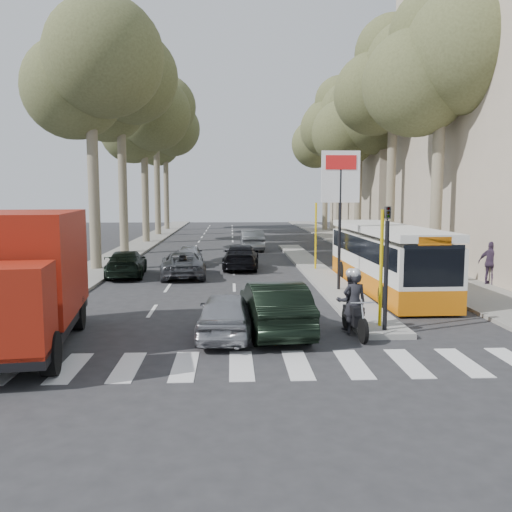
% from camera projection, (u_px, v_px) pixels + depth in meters
% --- Properties ---
extents(ground, '(120.00, 120.00, 0.00)m').
position_uv_depth(ground, '(265.00, 324.00, 16.47)').
color(ground, '#28282B').
rests_on(ground, ground).
extents(sidewalk_right, '(3.20, 70.00, 0.12)m').
position_uv_depth(sidewalk_right, '(356.00, 245.00, 41.66)').
color(sidewalk_right, gray).
rests_on(sidewalk_right, ground).
extents(median_left, '(2.40, 64.00, 0.12)m').
position_uv_depth(median_left, '(145.00, 242.00, 43.88)').
color(median_left, gray).
rests_on(median_left, ground).
extents(traffic_island, '(1.50, 26.00, 0.16)m').
position_uv_depth(traffic_island, '(315.00, 270.00, 27.52)').
color(traffic_island, gray).
rests_on(traffic_island, ground).
extents(building_far, '(11.00, 20.00, 16.00)m').
position_uv_depth(building_far, '(409.00, 150.00, 50.01)').
color(building_far, '#B7A88E').
rests_on(building_far, ground).
extents(billboard, '(1.50, 12.10, 5.60)m').
position_uv_depth(billboard, '(340.00, 200.00, 21.15)').
color(billboard, yellow).
rests_on(billboard, ground).
extents(traffic_light_island, '(0.16, 0.41, 3.60)m').
position_uv_depth(traffic_light_island, '(387.00, 247.00, 14.84)').
color(traffic_light_island, black).
rests_on(traffic_light_island, ground).
extents(tree_l_a, '(7.40, 7.20, 14.10)m').
position_uv_depth(tree_l_a, '(93.00, 64.00, 26.94)').
color(tree_l_a, '#6B604C').
rests_on(tree_l_a, ground).
extents(tree_l_b, '(7.40, 7.20, 14.88)m').
position_uv_depth(tree_l_b, '(122.00, 82.00, 34.80)').
color(tree_l_b, '#6B604C').
rests_on(tree_l_b, ground).
extents(tree_l_c, '(7.40, 7.20, 13.71)m').
position_uv_depth(tree_l_c, '(145.00, 117.00, 42.87)').
color(tree_l_c, '#6B604C').
rests_on(tree_l_c, ground).
extents(tree_l_d, '(7.40, 7.20, 15.66)m').
position_uv_depth(tree_l_d, '(157.00, 110.00, 50.61)').
color(tree_l_d, '#6B604C').
rests_on(tree_l_d, ground).
extents(tree_l_e, '(7.40, 7.20, 14.49)m').
position_uv_depth(tree_l_e, '(167.00, 131.00, 58.66)').
color(tree_l_e, '#6B604C').
rests_on(tree_l_e, ground).
extents(tree_r_a, '(7.40, 7.20, 14.10)m').
position_uv_depth(tree_r_a, '(444.00, 58.00, 25.73)').
color(tree_r_a, '#6B604C').
rests_on(tree_r_a, ground).
extents(tree_r_b, '(7.40, 7.20, 15.27)m').
position_uv_depth(tree_r_b, '(395.00, 73.00, 33.56)').
color(tree_r_b, '#6B604C').
rests_on(tree_r_b, ground).
extents(tree_r_c, '(7.40, 7.20, 13.32)m').
position_uv_depth(tree_r_c, '(361.00, 119.00, 41.69)').
color(tree_r_c, '#6B604C').
rests_on(tree_r_c, ground).
extents(tree_r_d, '(7.40, 7.20, 14.88)m').
position_uv_depth(tree_r_d, '(342.00, 116.00, 49.48)').
color(tree_r_d, '#6B604C').
rests_on(tree_r_d, ground).
extents(tree_r_e, '(7.40, 7.20, 14.10)m').
position_uv_depth(tree_r_e, '(327.00, 133.00, 57.50)').
color(tree_r_e, '#6B604C').
rests_on(tree_r_e, ground).
extents(silver_hatchback, '(1.68, 3.79, 1.27)m').
position_uv_depth(silver_hatchback, '(226.00, 314.00, 14.90)').
color(silver_hatchback, '#9D9FA5').
rests_on(silver_hatchback, ground).
extents(dark_hatchback, '(1.95, 4.59, 1.47)m').
position_uv_depth(dark_hatchback, '(274.00, 307.00, 15.40)').
color(dark_hatchback, black).
rests_on(dark_hatchback, ground).
extents(queue_car_a, '(2.44, 4.58, 1.22)m').
position_uv_depth(queue_car_a, '(183.00, 264.00, 25.73)').
color(queue_car_a, '#4F5157').
rests_on(queue_car_a, ground).
extents(queue_car_b, '(2.07, 4.57, 1.30)m').
position_uv_depth(queue_car_b, '(241.00, 257.00, 28.47)').
color(queue_car_b, black).
rests_on(queue_car_b, ground).
extents(queue_car_c, '(1.50, 3.47, 1.17)m').
position_uv_depth(queue_car_c, '(190.00, 255.00, 30.01)').
color(queue_car_c, '#999BA1').
rests_on(queue_car_c, ground).
extents(queue_car_d, '(1.60, 4.38, 1.43)m').
position_uv_depth(queue_car_d, '(252.00, 240.00, 37.90)').
color(queue_car_d, '#55595E').
rests_on(queue_car_d, ground).
extents(queue_car_e, '(2.15, 4.46, 1.25)m').
position_uv_depth(queue_car_e, '(126.00, 264.00, 25.85)').
color(queue_car_e, black).
rests_on(queue_car_e, ground).
extents(red_truck, '(3.26, 6.76, 3.47)m').
position_uv_depth(red_truck, '(22.00, 277.00, 13.70)').
color(red_truck, black).
rests_on(red_truck, ground).
extents(city_bus, '(2.40, 10.23, 2.68)m').
position_uv_depth(city_bus, '(385.00, 256.00, 22.01)').
color(city_bus, orange).
rests_on(city_bus, ground).
extents(motorcycle, '(0.83, 2.24, 1.91)m').
position_uv_depth(motorcycle, '(352.00, 303.00, 15.22)').
color(motorcycle, black).
rests_on(motorcycle, ground).
extents(pedestrian_near, '(1.12, 1.12, 1.82)m').
position_uv_depth(pedestrian_near, '(491.00, 263.00, 22.90)').
color(pedestrian_near, '#403048').
rests_on(pedestrian_near, sidewalk_right).
extents(pedestrian_far, '(1.28, 1.16, 1.86)m').
position_uv_depth(pedestrian_far, '(383.00, 247.00, 29.31)').
color(pedestrian_far, brown).
rests_on(pedestrian_far, sidewalk_right).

